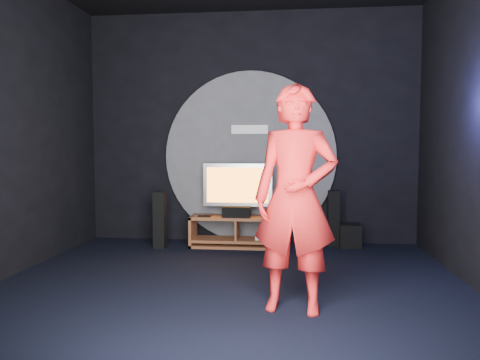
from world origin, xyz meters
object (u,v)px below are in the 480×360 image
Objects in this scene: tower_speaker_right at (334,218)px; player at (295,199)px; media_console at (238,233)px; tower_speaker_left at (160,220)px; tv at (238,187)px; subwoofer at (350,236)px.

tower_speaker_right is 0.41× the size of player.
media_console is 1.14m from tower_speaker_left.
tv is 1.24× the size of tower_speaker_left.
player is at bearing -72.55° from media_console.
tv reaches higher than subwoofer.
media_console is 2.84m from player.
tower_speaker_left is at bearing -168.92° from media_console.
tower_speaker_left is at bearing -172.12° from subwoofer.
player reaches higher than tower_speaker_right.
tower_speaker_left is 2.54m from tower_speaker_right.
media_console is 1.64m from subwoofer.
subwoofer is (1.64, 0.10, -0.70)m from tv.
subwoofer is 2.99m from player.
player is (1.91, -2.38, 0.60)m from tower_speaker_left.
subwoofer is (2.73, 0.38, -0.24)m from tower_speaker_left.
media_console is at bearing -83.83° from tv.
tower_speaker_left is 2.42× the size of subwoofer.
player is (0.82, -2.59, 0.81)m from media_console.
tower_speaker_left reaches higher than subwoofer.
tv is at bearing 115.77° from player.
tower_speaker_left is at bearing 137.42° from player.
tv is 3.00× the size of subwoofer.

